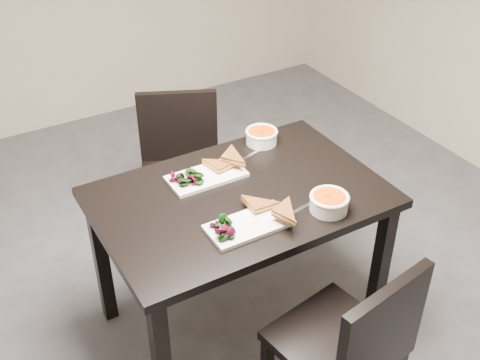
{
  "coord_description": "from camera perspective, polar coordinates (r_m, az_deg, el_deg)",
  "views": [
    {
      "loc": [
        -0.6,
        -1.64,
        2.21
      ],
      "look_at": [
        0.42,
        0.12,
        0.82
      ],
      "focal_mm": 44.77,
      "sensor_mm": 36.0,
      "label": 1
    }
  ],
  "objects": [
    {
      "name": "salad_near",
      "position": [
        2.27,
        -1.32,
        -4.49
      ],
      "size": [
        0.1,
        0.09,
        0.05
      ],
      "primitive_type": null,
      "color": "black",
      "rests_on": "plate_near"
    },
    {
      "name": "cutlery_far",
      "position": [
        2.74,
        0.52,
        2.1
      ],
      "size": [
        0.18,
        0.07,
        0.0
      ],
      "primitive_type": "cube",
      "rotation": [
        0.0,
        0.0,
        0.28
      ],
      "color": "silver",
      "rests_on": "table"
    },
    {
      "name": "plate_near",
      "position": [
        2.33,
        0.85,
        -4.32
      ],
      "size": [
        0.33,
        0.17,
        0.02
      ],
      "primitive_type": "cube",
      "color": "white",
      "rests_on": "table"
    },
    {
      "name": "plate_far",
      "position": [
        2.61,
        -3.21,
        0.35
      ],
      "size": [
        0.34,
        0.17,
        0.02
      ],
      "primitive_type": "cube",
      "color": "white",
      "rests_on": "table"
    },
    {
      "name": "table",
      "position": [
        2.57,
        0.0,
        -3.11
      ],
      "size": [
        1.2,
        0.8,
        0.75
      ],
      "color": "black",
      "rests_on": "ground"
    },
    {
      "name": "sandwich_far",
      "position": [
        2.6,
        -1.81,
        1.25
      ],
      "size": [
        0.19,
        0.16,
        0.05
      ],
      "primitive_type": null,
      "rotation": [
        0.0,
        0.0,
        0.19
      ],
      "color": "#9B5220",
      "rests_on": "plate_far"
    },
    {
      "name": "chair_near",
      "position": [
        2.31,
        10.65,
        -15.08
      ],
      "size": [
        0.48,
        0.48,
        0.85
      ],
      "rotation": [
        0.0,
        0.0,
        0.17
      ],
      "color": "black",
      "rests_on": "ground"
    },
    {
      "name": "sandwich_near",
      "position": [
        2.35,
        2.03,
        -2.94
      ],
      "size": [
        0.17,
        0.13,
        0.05
      ],
      "primitive_type": null,
      "rotation": [
        0.0,
        0.0,
        -0.04
      ],
      "color": "#9B5220",
      "rests_on": "plate_near"
    },
    {
      "name": "soup_bowl_near",
      "position": [
        2.42,
        8.49,
        -2.06
      ],
      "size": [
        0.16,
        0.16,
        0.07
      ],
      "color": "white",
      "rests_on": "table"
    },
    {
      "name": "cutlery_near",
      "position": [
        2.44,
        5.99,
        -2.64
      ],
      "size": [
        0.18,
        0.05,
        0.0
      ],
      "primitive_type": "cube",
      "rotation": [
        0.0,
        0.0,
        0.17
      ],
      "color": "silver",
      "rests_on": "table"
    },
    {
      "name": "chair_far",
      "position": [
        3.21,
        -5.73,
        1.59
      ],
      "size": [
        0.56,
        0.56,
        0.85
      ],
      "rotation": [
        0.0,
        0.0,
        -0.43
      ],
      "color": "black",
      "rests_on": "ground"
    },
    {
      "name": "salad_far",
      "position": [
        2.55,
        -5.22,
        0.31
      ],
      "size": [
        0.11,
        0.09,
        0.05
      ],
      "primitive_type": null,
      "color": "black",
      "rests_on": "plate_far"
    },
    {
      "name": "soup_bowl_far",
      "position": [
        2.84,
        2.06,
        4.24
      ],
      "size": [
        0.15,
        0.15,
        0.07
      ],
      "color": "white",
      "rests_on": "table"
    }
  ]
}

